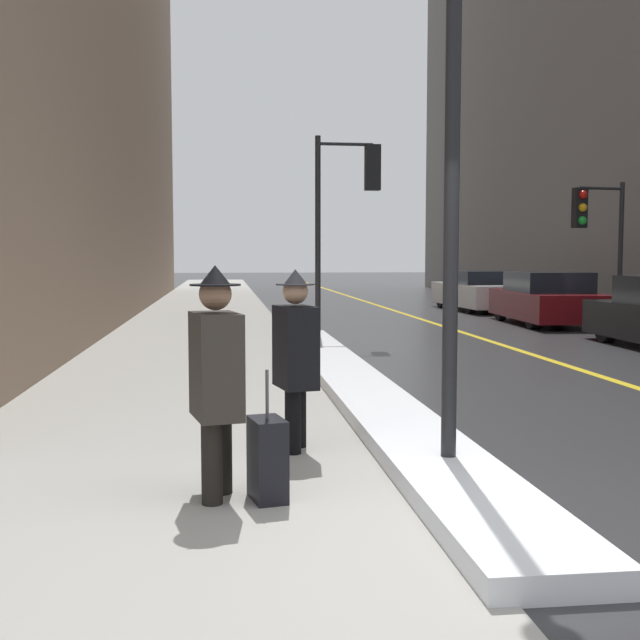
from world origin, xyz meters
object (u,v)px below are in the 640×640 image
at_px(pedestrian_in_fedora, 296,353).
at_px(parked_car_white, 479,291).
at_px(traffic_light_near, 350,195).
at_px(lamp_post, 453,81).
at_px(parked_car_maroon, 546,299).
at_px(traffic_light_far, 595,224).
at_px(rolling_suitcase, 267,460).
at_px(pedestrian_with_shoulder_bag, 216,373).

distance_m(pedestrian_in_fedora, parked_car_white, 19.51).
bearing_deg(traffic_light_near, parked_car_white, 56.83).
relative_size(lamp_post, parked_car_maroon, 1.19).
distance_m(traffic_light_far, parked_car_maroon, 2.90).
bearing_deg(rolling_suitcase, traffic_light_near, 155.70).
height_order(traffic_light_far, parked_car_white, traffic_light_far).
relative_size(traffic_light_near, rolling_suitcase, 4.32).
height_order(traffic_light_far, pedestrian_with_shoulder_bag, traffic_light_far).
xyz_separation_m(lamp_post, pedestrian_in_fedora, (-1.13, 0.96, -2.20)).
relative_size(pedestrian_with_shoulder_bag, pedestrian_in_fedora, 1.03).
relative_size(lamp_post, parked_car_white, 1.11).
xyz_separation_m(lamp_post, parked_car_white, (6.45, 18.94, -2.47)).
height_order(lamp_post, pedestrian_with_shoulder_bag, lamp_post).
height_order(pedestrian_in_fedora, parked_car_maroon, pedestrian_in_fedora).
xyz_separation_m(traffic_light_near, pedestrian_with_shoulder_bag, (-2.59, -10.16, -2.05)).
bearing_deg(pedestrian_in_fedora, pedestrian_with_shoulder_bag, -39.22).
height_order(lamp_post, parked_car_white, lamp_post).
bearing_deg(rolling_suitcase, pedestrian_with_shoulder_bag, -116.35).
distance_m(traffic_light_near, parked_car_maroon, 7.21).
bearing_deg(rolling_suitcase, traffic_light_far, 133.48).
distance_m(lamp_post, rolling_suitcase, 3.18).
bearing_deg(parked_car_white, parked_car_maroon, 178.42).
height_order(parked_car_maroon, rolling_suitcase, parked_car_maroon).
height_order(pedestrian_in_fedora, parked_car_white, pedestrian_in_fedora).
xyz_separation_m(traffic_light_far, pedestrian_in_fedora, (-7.76, -10.34, -1.58)).
xyz_separation_m(traffic_light_far, parked_car_white, (-0.18, 7.64, -1.85)).
height_order(pedestrian_with_shoulder_bag, pedestrian_in_fedora, pedestrian_with_shoulder_bag).
height_order(traffic_light_far, pedestrian_in_fedora, traffic_light_far).
bearing_deg(lamp_post, pedestrian_with_shoulder_bag, -167.99).
relative_size(pedestrian_with_shoulder_bag, parked_car_maroon, 0.38).
xyz_separation_m(pedestrian_in_fedora, parked_car_white, (7.58, 17.98, -0.27)).
xyz_separation_m(traffic_light_near, parked_car_white, (5.68, 9.17, -2.35)).
bearing_deg(parked_car_maroon, pedestrian_with_shoulder_bag, 152.62).
height_order(pedestrian_with_shoulder_bag, parked_car_maroon, pedestrian_with_shoulder_bag).
bearing_deg(parked_car_maroon, traffic_light_near, 126.88).
bearing_deg(lamp_post, parked_car_maroon, 64.50).
distance_m(lamp_post, traffic_light_near, 9.80).
xyz_separation_m(parked_car_white, rolling_suitcase, (-7.91, -19.42, -0.32)).
height_order(parked_car_white, rolling_suitcase, parked_car_white).
distance_m(parked_car_maroon, rolling_suitcase, 16.11).
xyz_separation_m(pedestrian_with_shoulder_bag, parked_car_white, (8.27, 19.33, -0.30)).
xyz_separation_m(traffic_light_near, pedestrian_in_fedora, (-1.90, -8.81, -2.08)).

